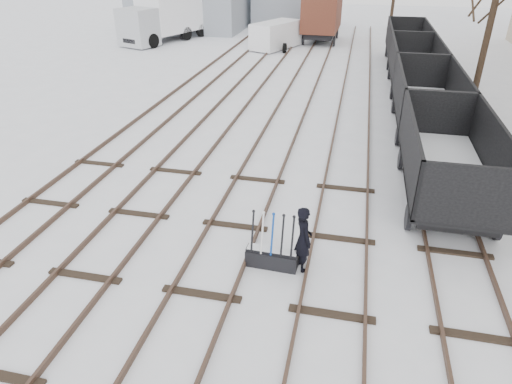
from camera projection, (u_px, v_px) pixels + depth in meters
ground at (202, 295)px, 10.60m from camera, size 120.00×120.00×0.00m
tracks at (291, 109)px, 22.28m from camera, size 13.90×52.00×0.16m
shed_left at (192, 6)px, 42.95m from camera, size 10.00×8.00×4.10m
shed_right at (293, 1)px, 44.55m from camera, size 7.00×6.00×4.50m
ground_frame at (272, 257)px, 11.43m from camera, size 1.32×0.47×1.49m
worker at (303, 239)px, 11.09m from camera, size 0.66×0.76×1.75m
freight_wagon_a at (446, 170)px, 14.14m from camera, size 2.56×6.40×2.61m
freight_wagon_b at (426, 107)px, 19.62m from camera, size 2.56×6.40×2.61m
freight_wagon_c at (414, 71)px, 25.10m from camera, size 2.56×6.40×2.61m
freight_wagon_d at (406, 48)px, 30.59m from camera, size 2.56×6.40×2.61m
box_van_wagon at (323, 9)px, 36.87m from camera, size 3.13×5.73×4.32m
lorry at (165, 16)px, 37.32m from camera, size 4.58×8.72×3.78m
panel_van at (276, 35)px, 34.99m from camera, size 3.58×4.89×1.98m
crane at (164, 2)px, 42.25m from camera, size 2.08×5.41×9.12m
tree_near at (486, 41)px, 20.58m from camera, size 0.30×0.30×6.64m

